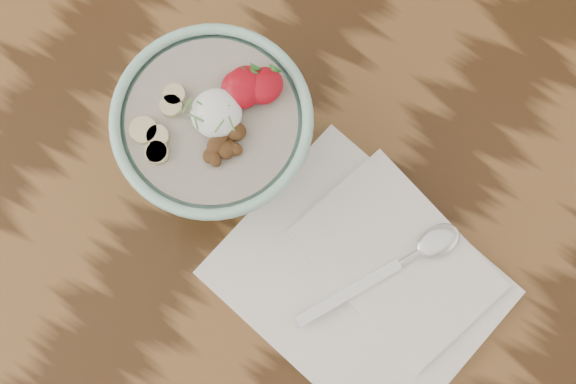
% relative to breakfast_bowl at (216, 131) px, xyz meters
% --- Properties ---
extents(table, '(1.60, 0.90, 0.75)m').
position_rel_breakfast_bowl_xyz_m(table, '(0.01, 0.05, -0.16)').
color(table, '#351F0D').
rests_on(table, ground).
extents(breakfast_bowl, '(0.20, 0.20, 0.13)m').
position_rel_breakfast_bowl_xyz_m(breakfast_bowl, '(0.00, 0.00, 0.00)').
color(breakfast_bowl, '#96CAB7').
rests_on(breakfast_bowl, table).
extents(napkin, '(0.30, 0.26, 0.02)m').
position_rel_breakfast_bowl_xyz_m(napkin, '(0.21, -0.04, -0.06)').
color(napkin, white).
rests_on(napkin, table).
extents(spoon, '(0.11, 0.18, 0.01)m').
position_rel_breakfast_bowl_xyz_m(spoon, '(0.24, 0.01, -0.05)').
color(spoon, silver).
rests_on(spoon, napkin).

